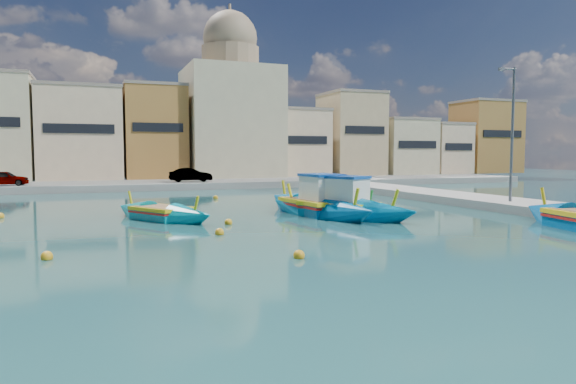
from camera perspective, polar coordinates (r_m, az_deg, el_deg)
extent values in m
plane|color=#13343A|center=(17.55, -5.30, -6.32)|extent=(160.00, 160.00, 0.00)
cube|color=gray|center=(48.93, -15.36, 0.75)|extent=(80.00, 8.00, 0.60)
cube|color=beige|center=(56.38, -22.06, 5.92)|extent=(7.88, 7.44, 8.99)
cube|color=gray|center=(56.73, -22.20, 10.61)|extent=(8.04, 7.59, 0.30)
cube|color=black|center=(52.64, -22.16, 6.54)|extent=(6.30, 0.10, 0.90)
cube|color=#AC7636|center=(56.06, -14.59, 6.34)|extent=(6.17, 6.13, 9.43)
cube|color=gray|center=(56.45, -14.68, 11.27)|extent=(6.29, 6.26, 0.30)
cube|color=black|center=(52.99, -14.23, 6.98)|extent=(4.93, 0.10, 0.90)
cube|color=tan|center=(58.09, -7.23, 4.70)|extent=(7.31, 7.69, 6.05)
cube|color=gray|center=(58.20, -7.26, 7.83)|extent=(7.46, 7.85, 0.30)
cube|color=black|center=(54.32, -6.26, 5.06)|extent=(5.85, 0.10, 0.90)
cube|color=beige|center=(60.29, 0.23, 5.37)|extent=(7.54, 7.30, 7.41)
cube|color=gray|center=(60.48, 0.23, 9.02)|extent=(7.69, 7.45, 0.30)
cube|color=black|center=(56.86, 1.57, 5.80)|extent=(6.03, 0.10, 0.90)
cube|color=tan|center=(63.43, 7.00, 6.29)|extent=(6.36, 6.97, 9.63)
cube|color=gray|center=(63.80, 7.05, 10.75)|extent=(6.48, 7.11, 0.30)
cube|color=black|center=(60.35, 8.58, 6.83)|extent=(5.09, 0.10, 0.90)
cube|color=#C1B790|center=(66.95, 12.54, 4.84)|extent=(6.63, 6.70, 6.65)
cube|color=gray|center=(67.08, 12.59, 7.81)|extent=(6.76, 6.83, 0.30)
cube|color=black|center=(64.14, 14.22, 5.13)|extent=(5.30, 0.10, 0.90)
cube|color=beige|center=(70.81, 16.51, 4.55)|extent=(5.08, 7.51, 6.20)
cube|color=gray|center=(70.91, 16.57, 7.18)|extent=(5.18, 7.66, 0.30)
cube|color=black|center=(67.83, 18.47, 4.79)|extent=(4.06, 0.10, 0.90)
cube|color=#AC7636|center=(74.64, 21.12, 5.62)|extent=(7.79, 6.00, 9.33)
cube|color=gray|center=(74.93, 21.22, 9.30)|extent=(7.95, 6.12, 0.30)
cube|color=black|center=(72.41, 22.75, 5.99)|extent=(6.23, 0.10, 0.90)
cube|color=#C1B790|center=(58.57, -6.38, 7.62)|extent=(10.00, 10.00, 12.00)
cylinder|color=#9E8466|center=(59.42, -6.44, 14.57)|extent=(6.40, 6.40, 2.40)
sphere|color=#9E8466|center=(59.84, -6.46, 16.63)|extent=(6.00, 6.00, 6.00)
cylinder|color=#9E8466|center=(60.53, -6.48, 19.32)|extent=(0.30, 0.30, 1.60)
cylinder|color=#595B60|center=(31.62, 23.63, 5.36)|extent=(0.16, 0.16, 8.00)
cylinder|color=#595B60|center=(31.68, 23.33, 12.46)|extent=(1.00, 0.10, 0.10)
cube|color=#595B60|center=(31.33, 22.65, 12.48)|extent=(0.35, 0.15, 0.18)
imported|color=#4C1919|center=(47.65, -28.95, 1.36)|extent=(3.67, 1.76, 1.21)
imported|color=#4C1919|center=(47.89, -10.77, 1.88)|extent=(3.93, 1.56, 1.27)
cube|color=#00619F|center=(27.35, 3.08, -1.98)|extent=(2.71, 4.27, 1.13)
cone|color=#00619F|center=(30.25, -0.14, -1.26)|extent=(2.68, 3.94, 2.89)
cone|color=#00619F|center=(24.54, 7.05, -2.61)|extent=(2.68, 3.94, 2.89)
cube|color=yellow|center=(27.30, 3.09, -1.00)|extent=(2.83, 4.50, 0.20)
cube|color=red|center=(27.32, 3.09, -1.42)|extent=(2.84, 4.36, 0.11)
cube|color=olive|center=(27.29, 3.09, -0.81)|extent=(2.34, 3.87, 0.07)
cylinder|color=yellow|center=(30.48, -0.42, 0.17)|extent=(0.22, 0.55, 1.23)
cylinder|color=yellow|center=(24.20, 7.51, -0.96)|extent=(0.22, 0.55, 1.23)
cube|color=white|center=(26.74, 3.73, 0.42)|extent=(1.81, 2.23, 1.24)
cube|color=#0F47A5|center=(26.70, 3.74, 1.89)|extent=(1.92, 2.38, 0.14)
cube|color=#006FA0|center=(26.20, 5.60, -2.29)|extent=(3.59, 4.12, 1.10)
cone|color=#006FA0|center=(27.95, 0.74, -1.74)|extent=(3.48, 3.91, 2.74)
cone|color=#006FA0|center=(24.65, 11.11, -2.64)|extent=(3.48, 3.91, 2.74)
cube|color=yellow|center=(26.15, 5.60, -1.29)|extent=(3.76, 4.33, 0.20)
cube|color=red|center=(26.17, 5.60, -1.72)|extent=(3.72, 4.23, 0.11)
cube|color=olive|center=(26.14, 5.61, -1.10)|extent=(3.15, 3.68, 0.07)
cylinder|color=yellow|center=(28.07, 0.30, -0.25)|extent=(0.38, 0.53, 1.19)
cylinder|color=yellow|center=(24.44, 11.71, -1.03)|extent=(0.38, 0.53, 1.19)
cube|color=white|center=(25.80, 6.54, 0.17)|extent=(2.20, 2.30, 1.21)
cube|color=#0F47A5|center=(25.76, 6.55, 1.65)|extent=(2.34, 2.45, 0.13)
cube|color=#008AA2|center=(29.56, 6.28, -1.61)|extent=(1.95, 3.11, 0.92)
cone|color=#008AA2|center=(31.76, 4.07, -1.10)|extent=(1.95, 2.88, 2.32)
cone|color=#008AA2|center=(27.40, 8.85, -2.01)|extent=(1.95, 2.88, 2.32)
cube|color=#19812F|center=(29.52, 6.29, -0.86)|extent=(2.03, 3.27, 0.17)
cube|color=#197F33|center=(29.54, 6.28, -1.18)|extent=(2.05, 3.16, 0.09)
cube|color=olive|center=(29.51, 6.29, -0.72)|extent=(1.67, 2.82, 0.06)
cylinder|color=#19812F|center=(31.93, 3.87, 0.01)|extent=(0.15, 0.44, 1.00)
cylinder|color=#19812F|center=(27.13, 9.14, -0.80)|extent=(0.15, 0.44, 1.00)
cube|color=#008496|center=(25.78, -13.86, -2.59)|extent=(2.95, 3.26, 0.90)
cone|color=#008496|center=(27.57, -16.77, -2.12)|extent=(2.86, 3.11, 2.22)
cone|color=#008496|center=(24.06, -10.54, -2.92)|extent=(2.86, 3.11, 2.22)
cube|color=yellow|center=(25.74, -13.88, -1.76)|extent=(3.09, 3.42, 0.16)
cube|color=red|center=(25.76, -13.87, -2.12)|extent=(3.05, 3.35, 0.09)
cube|color=olive|center=(25.73, -13.88, -1.60)|extent=(2.59, 2.91, 0.05)
cylinder|color=yellow|center=(27.69, -17.06, -0.88)|extent=(0.33, 0.43, 0.98)
cylinder|color=yellow|center=(23.83, -10.20, -1.58)|extent=(0.33, 0.43, 0.98)
cone|color=#005BA4|center=(27.32, 26.86, -2.35)|extent=(2.77, 3.54, 2.74)
cylinder|color=yellow|center=(27.47, 26.56, -0.80)|extent=(0.25, 0.54, 1.20)
sphere|color=gold|center=(17.42, -25.22, -6.53)|extent=(0.36, 0.36, 0.36)
sphere|color=gold|center=(20.67, -7.62, -4.49)|extent=(0.36, 0.36, 0.36)
sphere|color=gold|center=(36.64, -8.04, -0.64)|extent=(0.36, 0.36, 0.36)
sphere|color=gold|center=(29.48, -29.32, -2.36)|extent=(0.36, 0.36, 0.36)
sphere|color=gold|center=(15.97, 1.23, -7.07)|extent=(0.36, 0.36, 0.36)
sphere|color=gold|center=(23.55, -6.64, -3.39)|extent=(0.36, 0.36, 0.36)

